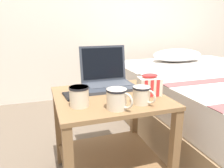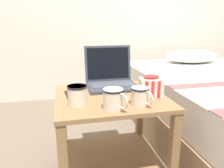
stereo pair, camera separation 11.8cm
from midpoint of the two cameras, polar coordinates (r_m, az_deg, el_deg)
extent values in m
ellipsoid|color=white|center=(2.58, 21.35, 6.76)|extent=(0.58, 0.36, 0.14)
cube|color=olive|center=(1.25, 2.28, -3.54)|extent=(0.61, 0.57, 0.02)
cube|color=olive|center=(1.43, 2.10, -18.76)|extent=(0.57, 0.53, 0.02)
cube|color=olive|center=(1.26, 18.46, -18.10)|extent=(0.04, 0.04, 0.52)
cube|color=olive|center=(1.56, -10.53, -10.65)|extent=(0.04, 0.04, 0.52)
cube|color=olive|center=(1.67, 9.26, -8.81)|extent=(0.04, 0.04, 0.52)
cube|color=#333842|center=(1.39, 2.61, -0.69)|extent=(0.32, 0.24, 0.02)
cube|color=#424751|center=(1.40, 2.42, -0.08)|extent=(0.27, 0.13, 0.00)
cube|color=#424751|center=(1.33, 3.37, -1.06)|extent=(0.09, 0.05, 0.00)
cube|color=#333842|center=(1.49, 1.25, 5.43)|extent=(0.32, 0.05, 0.24)
cube|color=black|center=(1.49, 1.30, 5.43)|extent=(0.29, 0.04, 0.21)
cube|color=red|center=(1.52, 3.52, 3.57)|extent=(0.04, 0.01, 0.04)
cube|color=green|center=(1.52, 3.76, 6.13)|extent=(0.03, 0.01, 0.05)
cube|color=green|center=(1.51, 2.20, 6.01)|extent=(0.04, 0.01, 0.02)
cylinder|color=beige|center=(1.11, 10.33, -3.18)|extent=(0.09, 0.09, 0.09)
cylinder|color=black|center=(1.10, 10.43, -1.21)|extent=(0.09, 0.09, 0.01)
cylinder|color=black|center=(1.10, 10.41, -1.66)|extent=(0.08, 0.08, 0.01)
torus|color=beige|center=(1.09, 12.37, -3.69)|extent=(0.04, 0.07, 0.07)
cylinder|color=beige|center=(1.10, -6.02, -3.04)|extent=(0.09, 0.09, 0.10)
cylinder|color=black|center=(1.08, -6.09, -0.76)|extent=(0.10, 0.10, 0.01)
cylinder|color=black|center=(1.08, -6.07, -1.21)|extent=(0.09, 0.09, 0.01)
torus|color=beige|center=(1.14, -5.87, -2.10)|extent=(0.02, 0.08, 0.08)
cylinder|color=beige|center=(1.04, 3.56, -4.00)|extent=(0.10, 0.10, 0.10)
cylinder|color=black|center=(1.03, 3.60, -1.64)|extent=(0.10, 0.10, 0.01)
cylinder|color=black|center=(1.03, 3.59, -2.12)|extent=(0.09, 0.09, 0.01)
torus|color=beige|center=(1.01, 5.91, -4.58)|extent=(0.05, 0.07, 0.08)
cube|color=silver|center=(1.26, 12.76, -0.90)|extent=(0.14, 0.11, 0.10)
cube|color=red|center=(1.20, 11.83, -1.58)|extent=(0.02, 0.01, 0.10)
cube|color=red|center=(1.21, 13.39, -1.54)|extent=(0.02, 0.01, 0.10)
cube|color=red|center=(1.22, 14.93, -1.49)|extent=(0.02, 0.01, 0.10)
ellipsoid|color=red|center=(1.24, 12.94, 1.89)|extent=(0.10, 0.07, 0.02)
cube|color=black|center=(1.26, -7.75, -2.81)|extent=(0.08, 0.16, 0.01)
cube|color=black|center=(1.26, -7.76, -2.58)|extent=(0.07, 0.14, 0.00)
camera|label=1|loc=(0.06, -87.14, 0.80)|focal=35.00mm
camera|label=2|loc=(0.06, 92.86, -0.80)|focal=35.00mm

